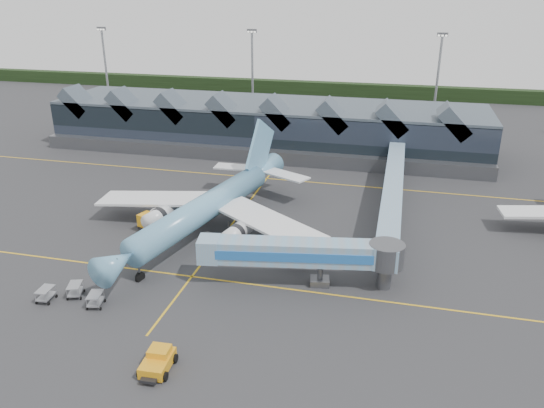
% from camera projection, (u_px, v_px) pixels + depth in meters
% --- Properties ---
extents(ground, '(260.00, 260.00, 0.00)m').
position_uv_depth(ground, '(215.00, 247.00, 70.41)').
color(ground, '#2B2B2D').
rests_on(ground, ground).
extents(taxi_stripes, '(120.00, 60.00, 0.01)m').
position_uv_depth(taxi_stripes, '(237.00, 217.00, 79.39)').
color(taxi_stripes, gold).
rests_on(taxi_stripes, ground).
extents(tree_line_far, '(260.00, 4.00, 4.00)m').
position_uv_depth(tree_line_far, '(331.00, 89.00, 168.43)').
color(tree_line_far, black).
rests_on(tree_line_far, ground).
extents(terminal, '(90.00, 22.25, 12.52)m').
position_uv_depth(terminal, '(266.00, 125.00, 112.20)').
color(terminal, black).
rests_on(terminal, ground).
extents(light_masts, '(132.40, 42.56, 22.45)m').
position_uv_depth(light_masts, '(397.00, 82.00, 117.41)').
color(light_masts, gray).
rests_on(light_masts, ground).
extents(main_airliner, '(35.19, 41.12, 13.32)m').
position_uv_depth(main_airliner, '(210.00, 205.00, 73.60)').
color(main_airliner, '#5F9EC0').
rests_on(main_airliner, ground).
extents(jet_bridge, '(23.31, 7.08, 5.61)m').
position_uv_depth(jet_bridge, '(312.00, 254.00, 60.08)').
color(jet_bridge, '#75A1C3').
rests_on(jet_bridge, ground).
extents(fuel_truck, '(4.68, 8.82, 2.97)m').
position_uv_depth(fuel_truck, '(164.00, 213.00, 76.89)').
color(fuel_truck, black).
rests_on(fuel_truck, ground).
extents(pushback_tug, '(2.85, 4.32, 1.86)m').
position_uv_depth(pushback_tug, '(158.00, 361.00, 47.64)').
color(pushback_tug, orange).
rests_on(pushback_tug, ground).
extents(baggage_carts, '(7.54, 3.93, 1.49)m').
position_uv_depth(baggage_carts, '(72.00, 294.00, 58.05)').
color(baggage_carts, '#9A9CA2').
rests_on(baggage_carts, ground).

